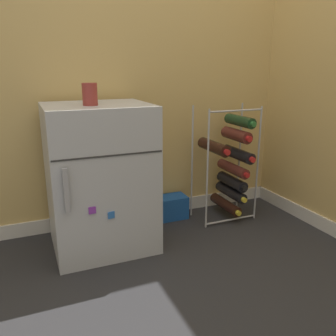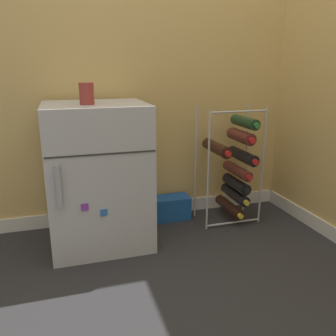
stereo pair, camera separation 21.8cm
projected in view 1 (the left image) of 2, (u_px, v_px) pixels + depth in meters
The scene contains 6 objects.
ground_plane at pixel (208, 261), 1.91m from camera, with size 14.00×14.00×0.00m, color #28282B.
wall_back at pixel (157, 28), 2.22m from camera, with size 6.73×0.07×2.50m.
mini_fridge at pixel (100, 178), 1.99m from camera, with size 0.56×0.52×0.82m.
wine_rack at pixel (231, 163), 2.39m from camera, with size 0.39×0.33×0.77m.
soda_box at pixel (168, 208), 2.44m from camera, with size 0.26×0.14×0.16m.
fridge_top_cup at pixel (90, 94), 1.79m from camera, with size 0.08×0.08×0.11m.
Camera 1 is at (-0.86, -1.49, 1.01)m, focal length 38.00 mm.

